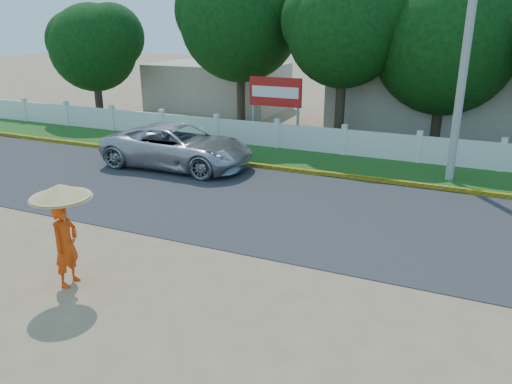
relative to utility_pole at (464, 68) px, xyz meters
The scene contains 12 objects.
ground 11.00m from the utility_pole, 114.82° to the right, with size 120.00×120.00×0.00m, color #9E8460.
road 7.56m from the utility_pole, 131.76° to the right, with size 60.00×7.00×0.02m, color #38383A.
grass_verge 5.82m from the utility_pole, behind, with size 60.00×3.50×0.03m, color #2D601E.
curb 5.90m from the utility_pole, 163.42° to the right, with size 40.00×0.18×0.16m, color yellow.
fence 5.77m from the utility_pole, 156.64° to the left, with size 40.00×0.10×1.10m, color silver.
building_near 9.06m from the utility_pole, 98.64° to the left, with size 10.00×6.00×3.20m, color #B7AD99.
building_far 17.45m from the utility_pole, 145.98° to the left, with size 8.00×5.00×2.80m, color #B7AD99.
utility_pole is the anchor object (origin of this frame).
vehicle 10.50m from the utility_pole, 166.15° to the right, with size 2.70×5.85×1.63m, color #AFB1B8.
monk_with_parasol 13.37m from the utility_pole, 122.54° to the right, with size 1.26×1.26×2.30m.
billboard 8.58m from the utility_pole, 159.34° to the left, with size 2.50×0.13×2.95m.
tree_row 5.08m from the utility_pole, 82.73° to the left, with size 42.14×7.75×8.38m.
Camera 1 is at (4.78, -8.95, 5.49)m, focal length 35.00 mm.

